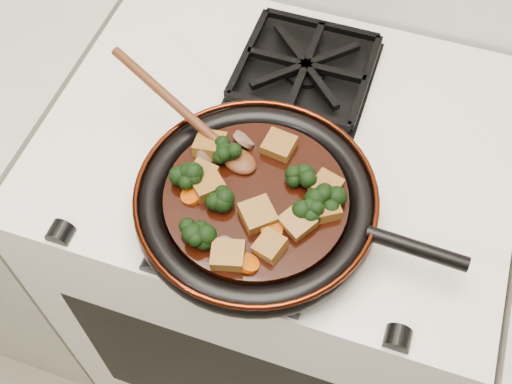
% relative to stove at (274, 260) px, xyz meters
% --- Properties ---
extents(stove, '(0.76, 0.60, 0.90)m').
position_rel_stove_xyz_m(stove, '(0.00, 0.00, 0.00)').
color(stove, white).
rests_on(stove, ground).
extents(burner_grate_front, '(0.23, 0.23, 0.03)m').
position_rel_stove_xyz_m(burner_grate_front, '(0.00, -0.14, 0.46)').
color(burner_grate_front, black).
rests_on(burner_grate_front, stove).
extents(burner_grate_back, '(0.23, 0.23, 0.03)m').
position_rel_stove_xyz_m(burner_grate_back, '(0.00, 0.14, 0.46)').
color(burner_grate_back, black).
rests_on(burner_grate_back, stove).
extents(skillet, '(0.48, 0.35, 0.05)m').
position_rel_stove_xyz_m(skillet, '(0.01, -0.16, 0.49)').
color(skillet, black).
rests_on(skillet, burner_grate_front).
extents(braising_sauce, '(0.26, 0.26, 0.02)m').
position_rel_stove_xyz_m(braising_sauce, '(0.01, -0.16, 0.50)').
color(braising_sauce, black).
rests_on(braising_sauce, skillet).
extents(tofu_cube_0, '(0.05, 0.05, 0.02)m').
position_rel_stove_xyz_m(tofu_cube_0, '(0.10, -0.12, 0.52)').
color(tofu_cube_0, brown).
rests_on(tofu_cube_0, braising_sauce).
extents(tofu_cube_1, '(0.05, 0.05, 0.03)m').
position_rel_stove_xyz_m(tofu_cube_1, '(0.01, -0.27, 0.52)').
color(tofu_cube_1, brown).
rests_on(tofu_cube_1, braising_sauce).
extents(tofu_cube_2, '(0.05, 0.05, 0.03)m').
position_rel_stove_xyz_m(tofu_cube_2, '(0.11, -0.15, 0.52)').
color(tofu_cube_2, brown).
rests_on(tofu_cube_2, braising_sauce).
extents(tofu_cube_3, '(0.06, 0.06, 0.03)m').
position_rel_stove_xyz_m(tofu_cube_3, '(0.03, -0.19, 0.52)').
color(tofu_cube_3, brown).
rests_on(tofu_cube_3, braising_sauce).
extents(tofu_cube_4, '(0.05, 0.05, 0.03)m').
position_rel_stove_xyz_m(tofu_cube_4, '(0.02, -0.07, 0.52)').
color(tofu_cube_4, brown).
rests_on(tofu_cube_4, braising_sauce).
extents(tofu_cube_5, '(0.05, 0.05, 0.03)m').
position_rel_stove_xyz_m(tofu_cube_5, '(-0.08, -0.10, 0.52)').
color(tofu_cube_5, brown).
rests_on(tofu_cube_5, braising_sauce).
extents(tofu_cube_6, '(0.04, 0.04, 0.02)m').
position_rel_stove_xyz_m(tofu_cube_6, '(-0.07, -0.15, 0.52)').
color(tofu_cube_6, brown).
rests_on(tofu_cube_6, braising_sauce).
extents(tofu_cube_7, '(0.06, 0.06, 0.03)m').
position_rel_stove_xyz_m(tofu_cube_7, '(0.08, -0.19, 0.52)').
color(tofu_cube_7, brown).
rests_on(tofu_cube_7, braising_sauce).
extents(tofu_cube_8, '(0.05, 0.05, 0.03)m').
position_rel_stove_xyz_m(tofu_cube_8, '(0.06, -0.23, 0.52)').
color(tofu_cube_8, brown).
rests_on(tofu_cube_8, braising_sauce).
extents(tofu_cube_9, '(0.06, 0.06, 0.03)m').
position_rel_stove_xyz_m(tofu_cube_9, '(-0.06, -0.17, 0.52)').
color(tofu_cube_9, brown).
rests_on(tofu_cube_9, braising_sauce).
extents(broccoli_floret_0, '(0.08, 0.08, 0.07)m').
position_rel_stove_xyz_m(broccoli_floret_0, '(-0.09, -0.18, 0.52)').
color(broccoli_floret_0, black).
rests_on(broccoli_floret_0, braising_sauce).
extents(broccoli_floret_1, '(0.08, 0.08, 0.06)m').
position_rel_stove_xyz_m(broccoli_floret_1, '(-0.03, -0.25, 0.52)').
color(broccoli_floret_1, black).
rests_on(broccoli_floret_1, braising_sauce).
extents(broccoli_floret_2, '(0.08, 0.09, 0.07)m').
position_rel_stove_xyz_m(broccoli_floret_2, '(-0.05, -0.11, 0.52)').
color(broccoli_floret_2, black).
rests_on(broccoli_floret_2, braising_sauce).
extents(broccoli_floret_3, '(0.09, 0.09, 0.06)m').
position_rel_stove_xyz_m(broccoli_floret_3, '(0.09, -0.16, 0.52)').
color(broccoli_floret_3, black).
rests_on(broccoli_floret_3, braising_sauce).
extents(broccoli_floret_4, '(0.08, 0.08, 0.06)m').
position_rel_stove_xyz_m(broccoli_floret_4, '(-0.05, -0.25, 0.52)').
color(broccoli_floret_4, black).
rests_on(broccoli_floret_4, braising_sauce).
extents(broccoli_floret_5, '(0.09, 0.08, 0.06)m').
position_rel_stove_xyz_m(broccoli_floret_5, '(-0.03, -0.18, 0.52)').
color(broccoli_floret_5, black).
rests_on(broccoli_floret_5, braising_sauce).
extents(broccoli_floret_6, '(0.09, 0.08, 0.08)m').
position_rel_stove_xyz_m(broccoli_floret_6, '(-0.09, -0.17, 0.52)').
color(broccoli_floret_6, black).
rests_on(broccoli_floret_6, braising_sauce).
extents(broccoli_floret_7, '(0.09, 0.09, 0.06)m').
position_rel_stove_xyz_m(broccoli_floret_7, '(0.11, -0.14, 0.52)').
color(broccoli_floret_7, black).
rests_on(broccoli_floret_7, braising_sauce).
extents(broccoli_floret_8, '(0.09, 0.09, 0.07)m').
position_rel_stove_xyz_m(broccoli_floret_8, '(0.06, -0.12, 0.52)').
color(broccoli_floret_8, black).
rests_on(broccoli_floret_8, braising_sauce).
extents(carrot_coin_0, '(0.03, 0.03, 0.01)m').
position_rel_stove_xyz_m(carrot_coin_0, '(0.01, -0.27, 0.51)').
color(carrot_coin_0, '#B34404').
rests_on(carrot_coin_0, braising_sauce).
extents(carrot_coin_1, '(0.03, 0.03, 0.02)m').
position_rel_stove_xyz_m(carrot_coin_1, '(0.05, -0.21, 0.51)').
color(carrot_coin_1, '#B34404').
rests_on(carrot_coin_1, braising_sauce).
extents(carrot_coin_2, '(0.03, 0.03, 0.01)m').
position_rel_stove_xyz_m(carrot_coin_2, '(0.11, -0.11, 0.51)').
color(carrot_coin_2, '#B34404').
rests_on(carrot_coin_2, braising_sauce).
extents(carrot_coin_3, '(0.03, 0.03, 0.02)m').
position_rel_stove_xyz_m(carrot_coin_3, '(-0.07, -0.19, 0.51)').
color(carrot_coin_3, '#B34404').
rests_on(carrot_coin_3, braising_sauce).
extents(carrot_coin_4, '(0.03, 0.03, 0.02)m').
position_rel_stove_xyz_m(carrot_coin_4, '(0.01, -0.26, 0.51)').
color(carrot_coin_4, '#B34404').
rests_on(carrot_coin_4, braising_sauce).
extents(carrot_coin_5, '(0.03, 0.03, 0.02)m').
position_rel_stove_xyz_m(carrot_coin_5, '(0.04, -0.27, 0.51)').
color(carrot_coin_5, '#B34404').
rests_on(carrot_coin_5, braising_sauce).
extents(mushroom_slice_0, '(0.04, 0.04, 0.03)m').
position_rel_stove_xyz_m(mushroom_slice_0, '(-0.08, -0.12, 0.52)').
color(mushroom_slice_0, brown).
rests_on(mushroom_slice_0, braising_sauce).
extents(mushroom_slice_1, '(0.04, 0.04, 0.03)m').
position_rel_stove_xyz_m(mushroom_slice_1, '(-0.04, -0.08, 0.52)').
color(mushroom_slice_1, brown).
rests_on(mushroom_slice_1, braising_sauce).
extents(mushroom_slice_2, '(0.03, 0.03, 0.03)m').
position_rel_stove_xyz_m(mushroom_slice_2, '(-0.00, -0.26, 0.52)').
color(mushroom_slice_2, brown).
rests_on(mushroom_slice_2, braising_sauce).
extents(wooden_spoon, '(0.16, 0.09, 0.26)m').
position_rel_stove_xyz_m(wooden_spoon, '(-0.10, -0.08, 0.53)').
color(wooden_spoon, '#4D2510').
rests_on(wooden_spoon, braising_sauce).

